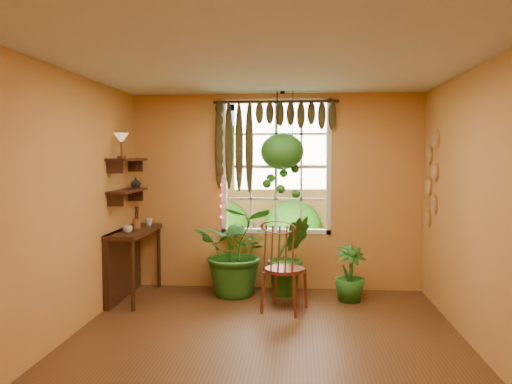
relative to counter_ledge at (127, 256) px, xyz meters
The scene contains 23 objects.
floor 2.55m from the counter_ledge, 39.96° to the right, with size 4.50×4.50×0.00m, color brown.
ceiling 3.29m from the counter_ledge, 39.96° to the right, with size 4.50×4.50×0.00m, color silver.
wall_back 2.17m from the counter_ledge, 18.80° to the left, with size 4.00×4.00×0.00m, color #CE8A46.
wall_left 1.79m from the counter_ledge, 93.24° to the right, with size 4.50×4.50×0.00m, color #CE8A46.
wall_right 4.30m from the counter_ledge, 22.26° to the right, with size 4.50×4.50×0.00m, color #CE8A46.
window 2.33m from the counter_ledge, 19.65° to the left, with size 1.52×0.10×1.86m.
valance_vine 2.57m from the counter_ledge, 17.07° to the left, with size 1.70×0.12×1.10m.
string_lights 1.76m from the counter_ledge, 27.17° to the left, with size 0.03×0.03×1.54m, color #FF2633, non-canonical shape.
wall_plates 4.02m from the counter_ledge, ahead, with size 0.04×0.32×1.10m, color beige, non-canonical shape.
counter_ledge is the anchor object (origin of this frame).
shelf_lower 0.85m from the counter_ledge, ahead, with size 0.25×0.90×0.04m, color #3B1D10.
shelf_upper 1.25m from the counter_ledge, ahead, with size 0.25×0.90×0.04m, color #3B1D10.
backyard 5.74m from the counter_ledge, 67.84° to the left, with size 14.00×10.00×12.00m.
windsor_chair 2.10m from the counter_ledge, 11.39° to the right, with size 0.60×0.62×1.27m.
potted_plant_left 1.45m from the counter_ledge, ahead, with size 1.08×0.93×1.20m, color #144C15.
potted_plant_mid 2.13m from the counter_ledge, ahead, with size 0.58×0.47×1.06m, color #144C15.
potted_plant_right 2.89m from the counter_ledge, ahead, with size 0.40×0.40×0.71m, color #144C15.
hanging_basket 2.42m from the counter_ledge, 11.15° to the left, with size 0.57×0.57×1.43m.
cup_a 0.52m from the counter_ledge, 67.20° to the right, with size 0.12×0.12×0.09m, color silver.
cup_b 0.57m from the counter_ledge, 62.22° to the left, with size 0.10×0.10×0.10m, color beige.
brush_jar 0.51m from the counter_ledge, 39.17° to the left, with size 0.10×0.10×0.37m.
shelf_vase 0.98m from the counter_ledge, 82.31° to the left, with size 0.14×0.14×0.15m, color #B2AD99.
tiffany_lamp 1.52m from the counter_ledge, 78.82° to the right, with size 0.19×0.19×0.31m.
Camera 1 is at (0.33, -4.63, 1.83)m, focal length 35.00 mm.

